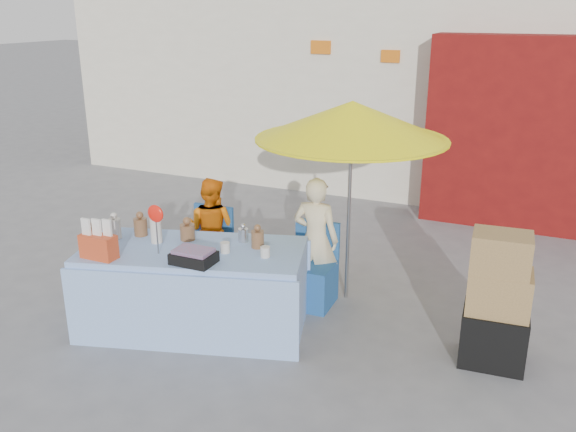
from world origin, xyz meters
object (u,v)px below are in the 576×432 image
at_px(vendor_beige, 316,240).
at_px(vendor_orange, 212,229).
at_px(chair_left, 207,261).
at_px(umbrella, 352,121).
at_px(market_table, 194,287).
at_px(chair_right, 310,281).
at_px(box_stack, 497,305).

bearing_deg(vendor_beige, vendor_orange, -1.77).
distance_m(chair_left, umbrella, 2.27).
height_order(market_table, chair_left, market_table).
bearing_deg(vendor_beige, chair_right, 88.02).
distance_m(chair_right, vendor_beige, 0.43).
relative_size(market_table, vendor_orange, 1.95).
distance_m(vendor_orange, umbrella, 2.03).
height_order(chair_right, umbrella, umbrella).
distance_m(vendor_beige, box_stack, 1.94).
distance_m(chair_left, chair_right, 1.25).
distance_m(chair_left, vendor_orange, 0.36).
distance_m(vendor_orange, box_stack, 3.16).
height_order(market_table, umbrella, umbrella).
bearing_deg(vendor_beige, chair_left, 4.36).
relative_size(market_table, chair_right, 2.72).
height_order(chair_right, vendor_orange, vendor_orange).
height_order(market_table, vendor_orange, market_table).
relative_size(chair_right, vendor_orange, 0.72).
height_order(vendor_orange, vendor_beige, vendor_beige).
xyz_separation_m(market_table, vendor_beige, (0.83, 1.05, 0.25)).
bearing_deg(umbrella, chair_right, -136.59).
bearing_deg(chair_right, chair_left, 178.23).
distance_m(chair_left, vendor_beige, 1.32).
height_order(vendor_beige, box_stack, vendor_beige).
relative_size(umbrella, box_stack, 1.74).
xyz_separation_m(market_table, chair_left, (-0.42, 0.91, -0.16)).
distance_m(market_table, vendor_beige, 1.36).
bearing_deg(umbrella, box_stack, -23.27).
bearing_deg(chair_left, vendor_orange, 88.02).
xyz_separation_m(vendor_orange, umbrella, (1.55, 0.15, 1.30)).
xyz_separation_m(chair_right, vendor_orange, (-1.25, 0.13, 0.34)).
distance_m(umbrella, box_stack, 2.16).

